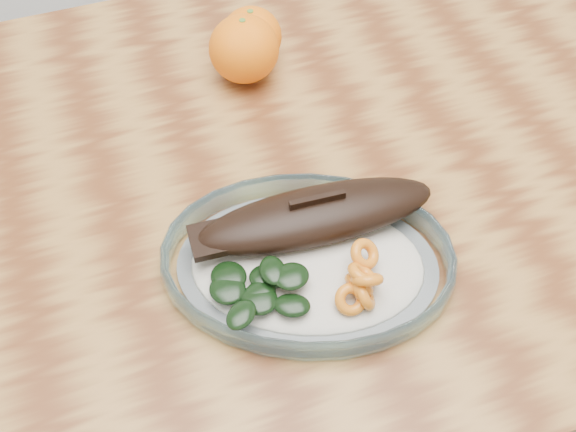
# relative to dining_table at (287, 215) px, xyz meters

# --- Properties ---
(ground) EXTENTS (3.00, 3.00, 0.00)m
(ground) POSITION_rel_dining_table_xyz_m (0.00, 0.00, -0.65)
(ground) COLOR slate
(ground) RESTS_ON ground
(dining_table) EXTENTS (1.20, 0.80, 0.75)m
(dining_table) POSITION_rel_dining_table_xyz_m (0.00, 0.00, 0.00)
(dining_table) COLOR #5F3116
(dining_table) RESTS_ON ground
(plated_meal) EXTENTS (0.71, 0.71, 0.08)m
(plated_meal) POSITION_rel_dining_table_xyz_m (-0.03, -0.15, 0.12)
(plated_meal) COLOR white
(plated_meal) RESTS_ON dining_table
(orange_left) EXTENTS (0.09, 0.09, 0.09)m
(orange_left) POSITION_rel_dining_table_xyz_m (0.00, 0.17, 0.14)
(orange_left) COLOR #FF5E05
(orange_left) RESTS_ON dining_table
(orange_right) EXTENTS (0.08, 0.08, 0.08)m
(orange_right) POSITION_rel_dining_table_xyz_m (0.02, 0.19, 0.14)
(orange_right) COLOR #FF5E05
(orange_right) RESTS_ON dining_table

